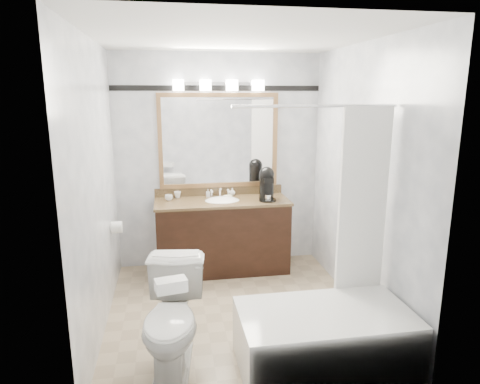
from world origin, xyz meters
name	(u,v)px	position (x,y,z in m)	size (l,w,h in m)	color
room	(236,184)	(0.00, 0.00, 1.25)	(2.42, 2.62, 2.52)	tan
vanity	(222,234)	(0.00, 1.02, 0.44)	(1.53, 0.58, 0.97)	black
mirror	(219,141)	(0.00, 1.28, 1.50)	(1.40, 0.04, 1.10)	#9D7147
vanity_light_bar	(219,85)	(0.00, 1.23, 2.13)	(1.02, 0.14, 0.12)	silver
accent_stripe	(218,88)	(0.00, 1.29, 2.10)	(2.40, 0.01, 0.06)	black
bathtub	(326,330)	(0.55, -0.90, 0.28)	(1.30, 0.75, 1.96)	white
tp_roll	(117,227)	(-1.14, 0.66, 0.70)	(0.12, 0.12, 0.11)	white
toilet	(173,319)	(-0.60, -0.76, 0.40)	(0.45, 0.79, 0.81)	white
tissue_box	(171,285)	(-0.60, -1.12, 0.85)	(0.20, 0.11, 0.08)	white
coffee_maker	(267,183)	(0.51, 0.96, 1.05)	(0.20, 0.25, 0.38)	black
cup_left	(169,198)	(-0.60, 1.11, 0.88)	(0.09, 0.09, 0.07)	white
cup_right	(178,195)	(-0.50, 1.22, 0.89)	(0.08, 0.08, 0.07)	white
soap_bottle_a	(208,193)	(-0.14, 1.21, 0.90)	(0.04, 0.04, 0.09)	white
soap_bottle_b	(232,192)	(0.15, 1.23, 0.90)	(0.07, 0.07, 0.09)	white
soap_bar	(228,196)	(0.08, 1.13, 0.86)	(0.09, 0.06, 0.03)	#EBEDC3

